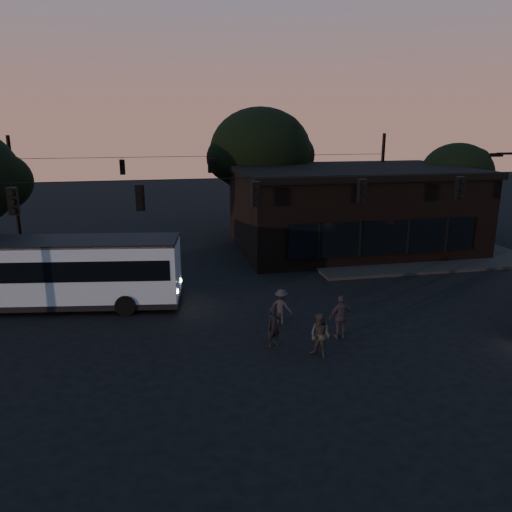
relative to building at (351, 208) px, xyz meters
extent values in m
plane|color=black|center=(-9.00, -15.97, -2.71)|extent=(120.00, 120.00, 0.00)
cube|color=black|center=(3.00, -1.97, -2.63)|extent=(14.00, 10.00, 0.15)
cube|color=black|center=(0.00, 0.03, -0.21)|extent=(15.00, 10.00, 5.00)
cube|color=black|center=(0.00, 0.03, 2.49)|extent=(15.40, 10.40, 0.40)
cube|color=black|center=(0.00, -5.09, -0.91)|extent=(11.50, 0.18, 2.00)
cylinder|color=black|center=(-5.00, 6.03, -0.71)|extent=(0.44, 0.44, 4.00)
ellipsoid|color=black|center=(-5.00, 6.03, 3.49)|extent=(7.60, 7.60, 6.46)
cylinder|color=black|center=(9.00, 2.03, -1.21)|extent=(0.44, 0.44, 3.00)
ellipsoid|color=black|center=(9.00, 2.03, 1.94)|extent=(5.20, 5.20, 4.42)
cylinder|color=black|center=(-9.00, -11.97, 3.49)|extent=(26.00, 0.03, 0.03)
cube|color=black|center=(-18.00, -11.97, 2.84)|extent=(0.34, 0.30, 1.00)
cube|color=black|center=(-13.50, -11.97, 2.84)|extent=(0.34, 0.30, 1.00)
cube|color=black|center=(-9.00, -11.97, 2.84)|extent=(0.34, 0.30, 1.00)
cube|color=black|center=(-4.50, -11.97, 2.84)|extent=(0.34, 0.30, 1.00)
cube|color=black|center=(0.00, -11.97, 2.84)|extent=(0.34, 0.30, 1.00)
cylinder|color=black|center=(-22.00, 4.03, 1.04)|extent=(0.24, 0.24, 7.50)
cylinder|color=black|center=(4.00, 4.03, 1.04)|extent=(0.24, 0.24, 7.50)
cylinder|color=black|center=(-9.00, 4.03, 3.29)|extent=(26.00, 0.03, 0.03)
cube|color=black|center=(-15.00, 4.03, 2.64)|extent=(0.34, 0.30, 1.00)
cube|color=black|center=(-9.00, 4.03, 2.64)|extent=(0.34, 0.30, 1.00)
cube|color=black|center=(-3.00, 4.03, 2.64)|extent=(0.34, 0.30, 1.00)
cube|color=#9EB4C9|center=(-17.63, -8.11, -0.92)|extent=(11.51, 4.18, 2.66)
cube|color=black|center=(-17.63, -8.11, -0.66)|extent=(11.07, 4.15, 0.92)
cube|color=black|center=(-17.63, -8.11, 0.41)|extent=(11.51, 4.18, 0.15)
cube|color=black|center=(-17.63, -8.11, -2.35)|extent=(11.62, 4.25, 0.26)
cylinder|color=black|center=(-14.48, -9.87, -2.25)|extent=(0.95, 0.39, 0.92)
cylinder|color=black|center=(-14.10, -7.34, -2.25)|extent=(0.95, 0.39, 0.92)
imported|color=black|center=(-8.77, -14.23, -1.92)|extent=(0.66, 0.53, 1.57)
imported|color=#2B2C28|center=(-7.33, -15.44, -1.88)|extent=(1.00, 1.02, 1.66)
imported|color=#2E2831|center=(-6.00, -14.02, -1.82)|extent=(1.09, 0.59, 1.77)
imported|color=black|center=(-7.94, -12.14, -1.95)|extent=(1.13, 1.05, 1.53)
camera|label=1|loc=(-12.96, -31.34, 5.63)|focal=35.00mm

